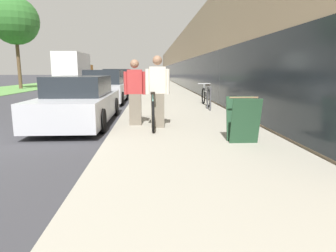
{
  "coord_description": "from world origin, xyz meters",
  "views": [
    {
      "loc": [
        4.74,
        -5.63,
        1.5
      ],
      "look_at": [
        5.76,
        12.34,
        -1.83
      ],
      "focal_mm": 32.0,
      "sensor_mm": 36.0,
      "label": 1
    }
  ],
  "objects_px": {
    "sandwich_board_sign": "(243,120)",
    "person_bystander": "(135,92)",
    "tandem_bicycle": "(153,110)",
    "person_rider": "(158,92)",
    "street_tree_far": "(15,21)",
    "parked_sedan_curbside": "(80,102)",
    "parked_sedan_far": "(118,83)",
    "moving_truck": "(75,70)",
    "bike_rack_hoop": "(209,96)",
    "cruiser_bike_nearest": "(206,96)",
    "vintage_roadster_curbside": "(105,88)"
  },
  "relations": [
    {
      "from": "sandwich_board_sign",
      "to": "parked_sedan_curbside",
      "type": "relative_size",
      "value": 0.19
    },
    {
      "from": "person_bystander",
      "to": "moving_truck",
      "type": "relative_size",
      "value": 0.23
    },
    {
      "from": "parked_sedan_far",
      "to": "street_tree_far",
      "type": "xyz_separation_m",
      "value": [
        -8.79,
        6.17,
        4.74
      ]
    },
    {
      "from": "vintage_roadster_curbside",
      "to": "parked_sedan_far",
      "type": "xyz_separation_m",
      "value": [
        0.03,
        5.4,
        0.03
      ]
    },
    {
      "from": "tandem_bicycle",
      "to": "parked_sedan_curbside",
      "type": "distance_m",
      "value": 2.29
    },
    {
      "from": "tandem_bicycle",
      "to": "sandwich_board_sign",
      "type": "relative_size",
      "value": 2.95
    },
    {
      "from": "person_rider",
      "to": "street_tree_far",
      "type": "distance_m",
      "value": 22.12
    },
    {
      "from": "bike_rack_hoop",
      "to": "street_tree_far",
      "type": "bearing_deg",
      "value": 130.39
    },
    {
      "from": "sandwich_board_sign",
      "to": "street_tree_far",
      "type": "height_order",
      "value": "street_tree_far"
    },
    {
      "from": "person_rider",
      "to": "vintage_roadster_curbside",
      "type": "xyz_separation_m",
      "value": [
        -2.35,
        7.03,
        -0.29
      ]
    },
    {
      "from": "vintage_roadster_curbside",
      "to": "bike_rack_hoop",
      "type": "bearing_deg",
      "value": -41.13
    },
    {
      "from": "cruiser_bike_nearest",
      "to": "person_bystander",
      "type": "bearing_deg",
      "value": -121.83
    },
    {
      "from": "sandwich_board_sign",
      "to": "cruiser_bike_nearest",
      "type": "bearing_deg",
      "value": 86.15
    },
    {
      "from": "parked_sedan_far",
      "to": "moving_truck",
      "type": "distance_m",
      "value": 10.92
    },
    {
      "from": "sandwich_board_sign",
      "to": "tandem_bicycle",
      "type": "bearing_deg",
      "value": 130.9
    },
    {
      "from": "vintage_roadster_curbside",
      "to": "moving_truck",
      "type": "relative_size",
      "value": 0.56
    },
    {
      "from": "person_rider",
      "to": "cruiser_bike_nearest",
      "type": "distance_m",
      "value": 5.09
    },
    {
      "from": "vintage_roadster_curbside",
      "to": "person_bystander",
      "type": "bearing_deg",
      "value": -75.02
    },
    {
      "from": "person_rider",
      "to": "parked_sedan_curbside",
      "type": "distance_m",
      "value": 2.57
    },
    {
      "from": "vintage_roadster_curbside",
      "to": "moving_truck",
      "type": "xyz_separation_m",
      "value": [
        -5.07,
        15.03,
        0.87
      ]
    },
    {
      "from": "vintage_roadster_curbside",
      "to": "person_rider",
      "type": "bearing_deg",
      "value": -71.51
    },
    {
      "from": "sandwich_board_sign",
      "to": "parked_sedan_curbside",
      "type": "bearing_deg",
      "value": 142.06
    },
    {
      "from": "person_bystander",
      "to": "bike_rack_hoop",
      "type": "bearing_deg",
      "value": 49.31
    },
    {
      "from": "vintage_roadster_curbside",
      "to": "street_tree_far",
      "type": "bearing_deg",
      "value": 127.08
    },
    {
      "from": "person_rider",
      "to": "vintage_roadster_curbside",
      "type": "distance_m",
      "value": 7.41
    },
    {
      "from": "bike_rack_hoop",
      "to": "sandwich_board_sign",
      "type": "height_order",
      "value": "sandwich_board_sign"
    },
    {
      "from": "tandem_bicycle",
      "to": "person_bystander",
      "type": "distance_m",
      "value": 0.65
    },
    {
      "from": "moving_truck",
      "to": "street_tree_far",
      "type": "xyz_separation_m",
      "value": [
        -3.69,
        -3.45,
        3.89
      ]
    },
    {
      "from": "sandwich_board_sign",
      "to": "vintage_roadster_curbside",
      "type": "relative_size",
      "value": 0.22
    },
    {
      "from": "sandwich_board_sign",
      "to": "moving_truck",
      "type": "xyz_separation_m",
      "value": [
        -9.05,
        23.74,
        1.01
      ]
    },
    {
      "from": "tandem_bicycle",
      "to": "parked_sedan_far",
      "type": "relative_size",
      "value": 0.62
    },
    {
      "from": "person_rider",
      "to": "tandem_bicycle",
      "type": "bearing_deg",
      "value": 109.32
    },
    {
      "from": "moving_truck",
      "to": "person_rider",
      "type": "bearing_deg",
      "value": -71.42
    },
    {
      "from": "cruiser_bike_nearest",
      "to": "vintage_roadster_curbside",
      "type": "height_order",
      "value": "vintage_roadster_curbside"
    },
    {
      "from": "cruiser_bike_nearest",
      "to": "sandwich_board_sign",
      "type": "relative_size",
      "value": 2.05
    },
    {
      "from": "tandem_bicycle",
      "to": "person_rider",
      "type": "distance_m",
      "value": 0.61
    },
    {
      "from": "person_bystander",
      "to": "cruiser_bike_nearest",
      "type": "bearing_deg",
      "value": 58.17
    },
    {
      "from": "vintage_roadster_curbside",
      "to": "parked_sedan_far",
      "type": "relative_size",
      "value": 0.97
    },
    {
      "from": "sandwich_board_sign",
      "to": "person_bystander",
      "type": "bearing_deg",
      "value": 136.83
    },
    {
      "from": "person_rider",
      "to": "vintage_roadster_curbside",
      "type": "height_order",
      "value": "person_rider"
    },
    {
      "from": "person_bystander",
      "to": "parked_sedan_far",
      "type": "height_order",
      "value": "person_bystander"
    },
    {
      "from": "vintage_roadster_curbside",
      "to": "street_tree_far",
      "type": "xyz_separation_m",
      "value": [
        -8.75,
        11.58,
        4.77
      ]
    },
    {
      "from": "bike_rack_hoop",
      "to": "cruiser_bike_nearest",
      "type": "relative_size",
      "value": 0.46
    },
    {
      "from": "person_bystander",
      "to": "cruiser_bike_nearest",
      "type": "distance_m",
      "value": 5.02
    },
    {
      "from": "person_rider",
      "to": "bike_rack_hoop",
      "type": "bearing_deg",
      "value": 59.63
    },
    {
      "from": "moving_truck",
      "to": "parked_sedan_curbside",
      "type": "bearing_deg",
      "value": -75.87
    },
    {
      "from": "bike_rack_hoop",
      "to": "vintage_roadster_curbside",
      "type": "xyz_separation_m",
      "value": [
        -4.28,
        3.73,
        0.08
      ]
    },
    {
      "from": "person_bystander",
      "to": "parked_sedan_far",
      "type": "bearing_deg",
      "value": 98.23
    },
    {
      "from": "cruiser_bike_nearest",
      "to": "parked_sedan_curbside",
      "type": "bearing_deg",
      "value": -141.91
    },
    {
      "from": "person_bystander",
      "to": "cruiser_bike_nearest",
      "type": "relative_size",
      "value": 0.91
    }
  ]
}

